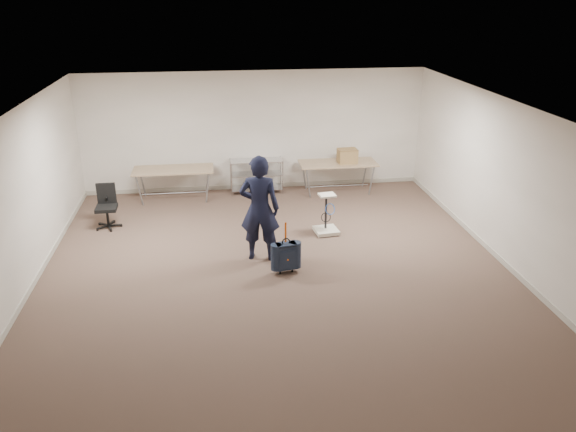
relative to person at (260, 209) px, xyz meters
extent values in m
plane|color=#4F3A30|center=(0.23, -0.67, -0.96)|extent=(9.00, 9.00, 0.00)
plane|color=beige|center=(0.23, 3.83, 0.44)|extent=(8.00, 0.00, 8.00)
plane|color=beige|center=(0.23, -5.17, 0.44)|extent=(8.00, 0.00, 8.00)
plane|color=beige|center=(-3.77, -0.67, 0.44)|extent=(0.00, 9.00, 9.00)
plane|color=beige|center=(4.23, -0.67, 0.44)|extent=(0.00, 9.00, 9.00)
plane|color=white|center=(0.23, -0.67, 1.84)|extent=(8.00, 8.00, 0.00)
cube|color=#B9B5A6|center=(0.23, 3.82, -0.91)|extent=(8.00, 0.02, 0.10)
cube|color=#B9B5A6|center=(-3.76, -0.67, -0.91)|extent=(0.02, 9.00, 0.10)
cube|color=#B9B5A6|center=(4.22, -0.67, -0.91)|extent=(0.02, 9.00, 0.10)
cube|color=#98795D|center=(-1.67, 3.28, -0.25)|extent=(1.80, 0.75, 0.03)
cylinder|color=gray|center=(-1.67, 3.28, -0.81)|extent=(1.50, 0.02, 0.02)
cylinder|color=gray|center=(-2.42, 2.98, -0.61)|extent=(0.13, 0.04, 0.69)
cylinder|color=gray|center=(-0.92, 2.98, -0.61)|extent=(0.13, 0.04, 0.69)
cylinder|color=gray|center=(-2.42, 3.58, -0.61)|extent=(0.13, 0.04, 0.69)
cylinder|color=gray|center=(-0.92, 3.58, -0.61)|extent=(0.13, 0.04, 0.69)
cube|color=#98795D|center=(2.13, 3.28, -0.25)|extent=(1.80, 0.75, 0.03)
cylinder|color=gray|center=(2.13, 3.28, -0.81)|extent=(1.50, 0.02, 0.02)
cylinder|color=gray|center=(1.38, 2.98, -0.61)|extent=(0.13, 0.04, 0.69)
cylinder|color=gray|center=(2.88, 2.98, -0.61)|extent=(0.13, 0.04, 0.69)
cylinder|color=gray|center=(1.38, 3.58, -0.61)|extent=(0.13, 0.04, 0.69)
cylinder|color=gray|center=(2.88, 3.58, -0.61)|extent=(0.13, 0.04, 0.69)
cylinder|color=#BABDC1|center=(-0.37, 3.31, -0.56)|extent=(0.02, 0.02, 0.80)
cylinder|color=#BABDC1|center=(0.83, 3.31, -0.56)|extent=(0.02, 0.02, 0.80)
cylinder|color=#BABDC1|center=(-0.37, 3.76, -0.56)|extent=(0.02, 0.02, 0.80)
cylinder|color=#BABDC1|center=(0.83, 3.76, -0.56)|extent=(0.02, 0.02, 0.80)
cube|color=#BABDC1|center=(0.23, 3.53, -0.86)|extent=(1.20, 0.45, 0.02)
cube|color=#BABDC1|center=(0.23, 3.53, -0.51)|extent=(1.20, 0.45, 0.02)
cube|color=#BABDC1|center=(0.23, 3.53, -0.18)|extent=(1.20, 0.45, 0.01)
imported|color=black|center=(0.00, 0.00, 0.00)|extent=(0.78, 0.60, 1.92)
cube|color=#161E32|center=(0.38, -0.62, -0.64)|extent=(0.37, 0.25, 0.46)
cube|color=black|center=(0.38, -0.60, -0.88)|extent=(0.32, 0.18, 0.03)
cylinder|color=black|center=(0.28, -0.64, -0.93)|extent=(0.03, 0.07, 0.06)
cylinder|color=black|center=(0.49, -0.60, -0.93)|extent=(0.03, 0.07, 0.06)
torus|color=black|center=(0.38, -0.62, -0.38)|extent=(0.15, 0.04, 0.15)
cube|color=#F0580C|center=(0.38, -0.60, -0.21)|extent=(0.03, 0.01, 0.36)
cylinder|color=black|center=(-2.94, 1.81, -0.92)|extent=(0.53, 0.53, 0.08)
cylinder|color=black|center=(-2.94, 1.81, -0.74)|extent=(0.05, 0.05, 0.36)
cube|color=black|center=(-2.94, 1.81, -0.54)|extent=(0.42, 0.42, 0.07)
cube|color=black|center=(-2.94, 2.01, -0.29)|extent=(0.38, 0.06, 0.43)
cube|color=beige|center=(1.39, 0.93, -0.91)|extent=(0.49, 0.49, 0.07)
cylinder|color=black|center=(1.21, 0.75, -0.94)|extent=(0.05, 0.05, 0.04)
cylinder|color=black|center=(1.39, 0.98, -0.51)|extent=(0.04, 0.04, 0.71)
cube|color=beige|center=(1.39, 0.93, -0.16)|extent=(0.34, 0.30, 0.04)
torus|color=blue|center=(1.44, 0.86, -0.43)|extent=(0.24, 0.12, 0.22)
cube|color=#9F7B4A|center=(2.33, 3.24, -0.07)|extent=(0.45, 0.35, 0.33)
camera|label=1|loc=(-0.73, -9.07, 3.58)|focal=35.00mm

